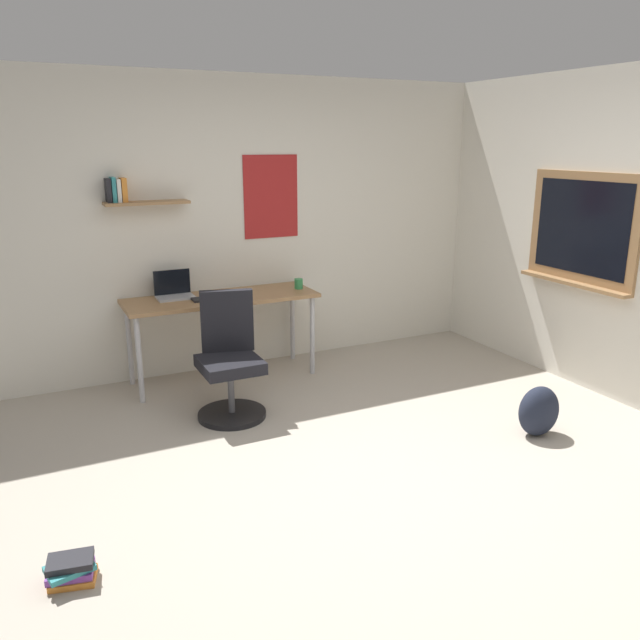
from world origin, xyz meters
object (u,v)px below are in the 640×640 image
object	(u,v)px
coffee_mug	(299,284)
computer_mouse	(246,294)
laptop	(174,291)
keyboard	(214,298)
book_stack_on_floor	(71,570)
office_chair	(230,364)
desk	(221,305)
backpack	(539,411)

from	to	relation	value
coffee_mug	computer_mouse	bearing A→B (deg)	-174.53
computer_mouse	laptop	bearing A→B (deg)	159.67
keyboard	computer_mouse	bearing A→B (deg)	0.00
keyboard	book_stack_on_floor	xyz separation A→B (m)	(-1.40, -2.21, -0.70)
laptop	book_stack_on_floor	bearing A→B (deg)	-114.76
office_chair	keyboard	xyz separation A→B (m)	(0.10, 0.68, 0.35)
desk	laptop	size ratio (longest dim) A/B	5.29
desk	keyboard	size ratio (longest dim) A/B	4.43
desk	book_stack_on_floor	xyz separation A→B (m)	(-1.49, -2.28, -0.61)
coffee_mug	backpack	xyz separation A→B (m)	(0.96, -2.04, -0.61)
computer_mouse	book_stack_on_floor	xyz separation A→B (m)	(-1.68, -2.21, -0.71)
desk	computer_mouse	xyz separation A→B (m)	(0.20, -0.07, 0.09)
computer_mouse	backpack	size ratio (longest dim) A/B	0.28
laptop	coffee_mug	distance (m)	1.10
computer_mouse	keyboard	bearing A→B (deg)	180.00
backpack	computer_mouse	bearing A→B (deg)	126.60
coffee_mug	backpack	world-z (taller)	coffee_mug
office_chair	computer_mouse	world-z (taller)	office_chair
laptop	computer_mouse	distance (m)	0.61
laptop	backpack	world-z (taller)	laptop
desk	backpack	xyz separation A→B (m)	(1.68, -2.06, -0.49)
laptop	coffee_mug	bearing A→B (deg)	-8.36
office_chair	laptop	bearing A→B (deg)	101.86
computer_mouse	backpack	xyz separation A→B (m)	(1.48, -1.99, -0.58)
desk	backpack	world-z (taller)	desk
laptop	keyboard	distance (m)	0.36
desk	coffee_mug	size ratio (longest dim) A/B	17.83
book_stack_on_floor	keyboard	bearing A→B (deg)	57.59
desk	coffee_mug	xyz separation A→B (m)	(0.72, -0.02, 0.12)
keyboard	backpack	world-z (taller)	keyboard
computer_mouse	coffee_mug	xyz separation A→B (m)	(0.52, 0.05, 0.03)
office_chair	coffee_mug	distance (m)	1.22
coffee_mug	book_stack_on_floor	distance (m)	3.24
desk	computer_mouse	bearing A→B (deg)	-19.74
keyboard	computer_mouse	xyz separation A→B (m)	(0.28, 0.00, 0.01)
backpack	keyboard	bearing A→B (deg)	131.45
office_chair	book_stack_on_floor	xyz separation A→B (m)	(-1.30, -1.53, -0.34)
keyboard	backpack	xyz separation A→B (m)	(1.76, -1.99, -0.58)
laptop	computer_mouse	world-z (taller)	laptop
desk	laptop	distance (m)	0.42
keyboard	computer_mouse	world-z (taller)	computer_mouse
office_chair	book_stack_on_floor	size ratio (longest dim) A/B	3.81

